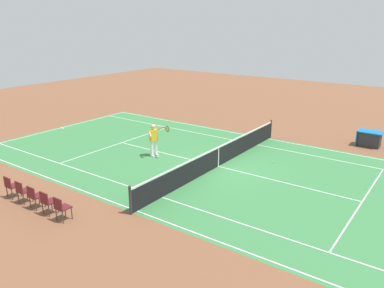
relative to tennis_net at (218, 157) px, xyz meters
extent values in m
plane|color=brown|center=(0.00, 0.00, -0.49)|extent=(60.00, 60.00, 0.00)
cube|color=#387A42|center=(0.00, 0.00, -0.49)|extent=(24.20, 11.40, 0.00)
cube|color=white|center=(11.90, 0.00, -0.49)|extent=(0.05, 11.00, 0.01)
cube|color=white|center=(0.00, -5.50, -0.49)|extent=(23.80, 0.05, 0.01)
cube|color=white|center=(0.00, 5.50, -0.49)|extent=(23.80, 0.05, 0.01)
cube|color=white|center=(0.00, -4.11, -0.49)|extent=(23.80, 0.05, 0.01)
cube|color=white|center=(0.00, 4.11, -0.49)|extent=(23.80, 0.05, 0.01)
cube|color=white|center=(6.40, 0.00, -0.49)|extent=(0.05, 8.22, 0.01)
cube|color=white|center=(-6.40, 0.00, -0.49)|extent=(0.05, 8.22, 0.01)
cube|color=white|center=(0.00, 0.00, -0.49)|extent=(12.80, 0.05, 0.01)
cube|color=white|center=(11.75, 0.00, -0.49)|extent=(0.30, 0.05, 0.01)
cylinder|color=#2D2D33|center=(0.00, -5.80, 0.05)|extent=(0.10, 0.10, 1.08)
cylinder|color=#2D2D33|center=(0.00, 5.80, 0.05)|extent=(0.10, 0.10, 1.08)
cube|color=black|center=(0.00, 0.00, -0.05)|extent=(0.02, 11.60, 0.88)
cube|color=white|center=(0.00, 0.00, 0.46)|extent=(0.04, 11.60, 0.06)
cube|color=white|center=(0.00, 0.00, -0.05)|extent=(0.04, 0.06, 0.88)
cylinder|color=white|center=(3.48, 0.74, -0.04)|extent=(0.15, 0.15, 0.74)
cube|color=white|center=(3.42, 0.76, -0.45)|extent=(0.30, 0.19, 0.09)
cylinder|color=white|center=(3.40, 0.51, -0.04)|extent=(0.15, 0.15, 0.74)
cube|color=white|center=(3.35, 0.53, -0.45)|extent=(0.30, 0.19, 0.09)
cube|color=yellow|center=(3.44, 0.63, 0.61)|extent=(0.35, 0.44, 0.56)
sphere|color=#DBAA84|center=(3.44, 0.63, 1.04)|extent=(0.23, 0.23, 0.23)
cylinder|color=#DBAA84|center=(3.36, 0.95, 0.74)|extent=(0.38, 0.32, 0.26)
cylinder|color=#DBAA84|center=(3.19, 0.42, 0.94)|extent=(0.42, 0.10, 0.30)
cylinder|color=#232326|center=(2.87, 0.46, 1.05)|extent=(0.28, 0.12, 0.04)
torus|color=#232326|center=(2.59, 0.55, 1.05)|extent=(0.31, 0.12, 0.31)
cylinder|color=#C6D84C|center=(2.59, 0.55, 1.05)|extent=(0.26, 0.09, 0.27)
sphere|color=#CCE01E|center=(-1.90, -1.97, -0.46)|extent=(0.07, 0.07, 0.07)
cylinder|color=#38383D|center=(1.76, 7.22, -0.27)|extent=(0.04, 0.04, 0.44)
cylinder|color=#38383D|center=(1.40, 7.22, -0.27)|extent=(0.04, 0.04, 0.44)
cylinder|color=#38383D|center=(1.76, 7.58, -0.27)|extent=(0.04, 0.04, 0.44)
cylinder|color=#38383D|center=(1.40, 7.58, -0.27)|extent=(0.04, 0.04, 0.44)
cube|color=#56191E|center=(1.58, 7.40, -0.03)|extent=(0.44, 0.44, 0.04)
cube|color=#56191E|center=(1.58, 7.60, 0.19)|extent=(0.44, 0.04, 0.40)
cylinder|color=#38383D|center=(2.53, 7.22, -0.27)|extent=(0.04, 0.04, 0.44)
cylinder|color=#38383D|center=(2.17, 7.22, -0.27)|extent=(0.04, 0.04, 0.44)
cylinder|color=#38383D|center=(2.53, 7.58, -0.27)|extent=(0.04, 0.04, 0.44)
cylinder|color=#38383D|center=(2.17, 7.58, -0.27)|extent=(0.04, 0.04, 0.44)
cube|color=#56191E|center=(2.35, 7.40, -0.03)|extent=(0.44, 0.44, 0.04)
cube|color=#56191E|center=(2.35, 7.60, 0.19)|extent=(0.44, 0.04, 0.40)
cylinder|color=#38383D|center=(3.31, 7.22, -0.27)|extent=(0.04, 0.04, 0.44)
cylinder|color=#38383D|center=(2.95, 7.22, -0.27)|extent=(0.04, 0.04, 0.44)
cylinder|color=#38383D|center=(3.31, 7.58, -0.27)|extent=(0.04, 0.04, 0.44)
cylinder|color=#38383D|center=(2.95, 7.58, -0.27)|extent=(0.04, 0.04, 0.44)
cube|color=#56191E|center=(3.13, 7.40, -0.03)|extent=(0.44, 0.44, 0.04)
cube|color=#56191E|center=(3.13, 7.60, 0.19)|extent=(0.44, 0.04, 0.40)
cylinder|color=#38383D|center=(4.08, 7.22, -0.27)|extent=(0.04, 0.04, 0.44)
cylinder|color=#38383D|center=(3.72, 7.22, -0.27)|extent=(0.04, 0.04, 0.44)
cylinder|color=#38383D|center=(4.08, 7.58, -0.27)|extent=(0.04, 0.04, 0.44)
cylinder|color=#38383D|center=(3.72, 7.58, -0.27)|extent=(0.04, 0.04, 0.44)
cube|color=#56191E|center=(3.90, 7.40, -0.03)|extent=(0.44, 0.44, 0.04)
cube|color=#56191E|center=(3.90, 7.60, 0.19)|extent=(0.44, 0.04, 0.40)
cylinder|color=#38383D|center=(4.85, 7.22, -0.27)|extent=(0.04, 0.04, 0.44)
cylinder|color=#38383D|center=(4.49, 7.22, -0.27)|extent=(0.04, 0.04, 0.44)
cylinder|color=#38383D|center=(4.85, 7.58, -0.27)|extent=(0.04, 0.04, 0.44)
cylinder|color=#38383D|center=(4.49, 7.58, -0.27)|extent=(0.04, 0.04, 0.44)
cube|color=#56191E|center=(4.67, 7.40, -0.03)|extent=(0.44, 0.44, 0.04)
cube|color=#56191E|center=(4.67, 7.60, 0.19)|extent=(0.44, 0.04, 0.40)
cube|color=#2D2D33|center=(-5.08, -7.44, -0.09)|extent=(1.10, 0.70, 0.80)
cube|color=blue|center=(-5.08, -7.44, 0.33)|extent=(1.24, 0.84, 0.06)
cube|color=blue|center=(-4.48, -7.44, -0.07)|extent=(0.06, 0.84, 0.84)
camera|label=1|loc=(-8.76, 14.32, 5.93)|focal=35.59mm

